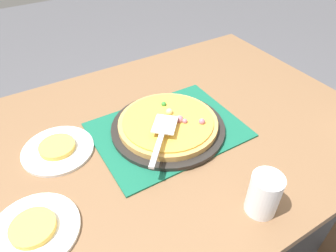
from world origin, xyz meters
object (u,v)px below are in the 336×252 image
at_px(pizza, 168,123).
at_px(served_slice_left, 57,147).
at_px(cup_near, 264,194).
at_px(plate_near_left, 58,150).
at_px(pizza_server, 162,134).
at_px(served_slice_right, 33,228).
at_px(plate_far_right, 34,231).
at_px(pizza_pan, 168,128).

xyz_separation_m(pizza, served_slice_left, (0.35, -0.09, -0.01)).
distance_m(served_slice_left, cup_near, 0.62).
bearing_deg(plate_near_left, pizza_server, 149.10).
relative_size(served_slice_left, pizza_server, 0.55).
bearing_deg(pizza, cup_near, 96.19).
distance_m(served_slice_right, cup_near, 0.57).
distance_m(plate_far_right, served_slice_right, 0.01).
relative_size(plate_far_right, served_slice_left, 2.00).
height_order(served_slice_right, pizza_server, pizza_server).
relative_size(cup_near, pizza_server, 0.60).
xyz_separation_m(plate_near_left, plate_far_right, (0.13, 0.25, 0.00)).
bearing_deg(served_slice_left, plate_far_right, 62.70).
distance_m(pizza_pan, plate_near_left, 0.36).
relative_size(plate_near_left, cup_near, 1.83).
xyz_separation_m(pizza, pizza_server, (0.07, 0.07, 0.03)).
bearing_deg(plate_far_right, pizza, -162.04).
xyz_separation_m(pizza_pan, plate_near_left, (0.34, -0.09, -0.01)).
height_order(plate_near_left, cup_near, cup_near).
bearing_deg(plate_far_right, pizza_pan, -161.99).
height_order(pizza_pan, plate_far_right, pizza_pan).
distance_m(pizza, served_slice_right, 0.50).
distance_m(plate_near_left, served_slice_right, 0.28).
height_order(served_slice_left, cup_near, cup_near).
height_order(pizza_pan, served_slice_right, served_slice_right).
bearing_deg(plate_far_right, plate_near_left, -117.30).
distance_m(pizza_pan, pizza_server, 0.11).
height_order(pizza, plate_far_right, pizza).
distance_m(pizza, pizza_server, 0.10).
relative_size(pizza_pan, served_slice_left, 3.45).
bearing_deg(plate_near_left, pizza, 164.66).
bearing_deg(plate_far_right, served_slice_left, -117.30).
distance_m(pizza, plate_far_right, 0.50).
height_order(pizza, served_slice_right, pizza).
bearing_deg(plate_near_left, cup_near, 128.75).
bearing_deg(plate_near_left, plate_far_right, 62.70).
height_order(pizza, cup_near, cup_near).
bearing_deg(pizza, plate_far_right, 17.96).
distance_m(pizza_pan, pizza, 0.02).
bearing_deg(served_slice_left, served_slice_right, 62.70).
bearing_deg(cup_near, plate_near_left, -51.25).
height_order(pizza, served_slice_left, pizza).
distance_m(pizza, plate_near_left, 0.36).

